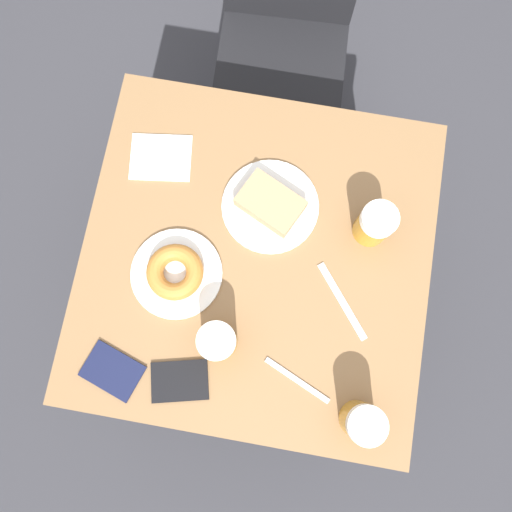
% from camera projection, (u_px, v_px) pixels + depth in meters
% --- Properties ---
extents(ground_plane, '(8.00, 8.00, 0.00)m').
position_uv_depth(ground_plane, '(256.00, 294.00, 1.88)').
color(ground_plane, '#333338').
extents(table, '(0.81, 0.81, 0.73)m').
position_uv_depth(table, '(256.00, 263.00, 1.23)').
color(table, olive).
rests_on(table, ground_plane).
extents(chair, '(0.42, 0.42, 0.94)m').
position_uv_depth(chair, '(286.00, 16.00, 1.47)').
color(chair, black).
rests_on(chair, ground_plane).
extents(plate_with_cake, '(0.23, 0.23, 0.05)m').
position_uv_depth(plate_with_cake, '(270.00, 205.00, 1.16)').
color(plate_with_cake, white).
rests_on(plate_with_cake, table).
extents(plate_with_donut, '(0.21, 0.21, 0.05)m').
position_uv_depth(plate_with_donut, '(176.00, 273.00, 1.13)').
color(plate_with_donut, white).
rests_on(plate_with_donut, table).
extents(beer_mug_left, '(0.08, 0.08, 0.12)m').
position_uv_depth(beer_mug_left, '(375.00, 224.00, 1.11)').
color(beer_mug_left, '#C68C23').
rests_on(beer_mug_left, table).
extents(beer_mug_center, '(0.08, 0.08, 0.12)m').
position_uv_depth(beer_mug_center, '(218.00, 341.00, 1.07)').
color(beer_mug_center, '#C68C23').
rests_on(beer_mug_center, table).
extents(beer_mug_right, '(0.08, 0.08, 0.12)m').
position_uv_depth(beer_mug_right, '(362.00, 422.00, 1.03)').
color(beer_mug_right, '#C68C23').
rests_on(beer_mug_right, table).
extents(napkin_folded, '(0.16, 0.14, 0.00)m').
position_uv_depth(napkin_folded, '(161.00, 157.00, 1.20)').
color(napkin_folded, white).
rests_on(napkin_folded, table).
extents(fork, '(0.16, 0.08, 0.00)m').
position_uv_depth(fork, '(297.00, 380.00, 1.10)').
color(fork, silver).
rests_on(fork, table).
extents(knife, '(0.14, 0.16, 0.00)m').
position_uv_depth(knife, '(342.00, 301.00, 1.14)').
color(knife, silver).
rests_on(knife, table).
extents(passport_near_edge, '(0.15, 0.12, 0.01)m').
position_uv_depth(passport_near_edge, '(112.00, 371.00, 1.11)').
color(passport_near_edge, '#141938').
rests_on(passport_near_edge, table).
extents(passport_far_edge, '(0.14, 0.12, 0.01)m').
position_uv_depth(passport_far_edge, '(180.00, 381.00, 1.10)').
color(passport_far_edge, black).
rests_on(passport_far_edge, table).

